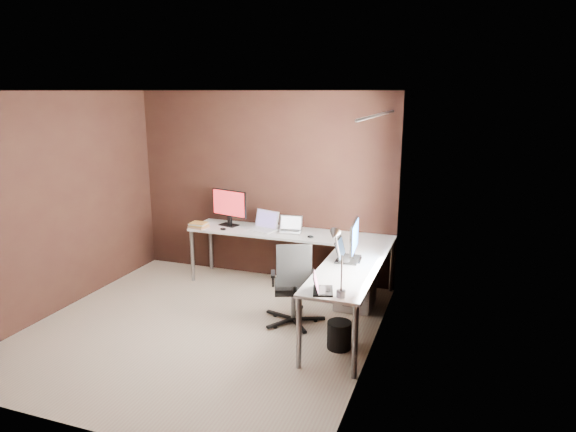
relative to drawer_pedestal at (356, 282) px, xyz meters
The scene contains 15 objects.
room 1.82m from the drawer_pedestal, 135.13° to the right, with size 3.60×3.60×2.50m.
desk 0.71m from the drawer_pedestal, 169.36° to the right, with size 2.65×2.25×0.73m.
drawer_pedestal is the anchor object (origin of this frame).
monitor_left 2.00m from the drawer_pedestal, 167.43° to the left, with size 0.55×0.21×0.49m.
monitor_right 0.83m from the drawer_pedestal, 82.16° to the right, with size 0.14×0.52×0.43m.
laptop_white 1.44m from the drawer_pedestal, 164.62° to the left, with size 0.43×0.36×0.24m.
laptop_silver 1.13m from the drawer_pedestal, 158.50° to the left, with size 0.32×0.25×0.20m.
laptop_black_big 0.68m from the drawer_pedestal, 93.18° to the right, with size 0.25×0.35×0.23m.
laptop_black_small 1.52m from the drawer_pedestal, 91.12° to the right, with size 0.25×0.29×0.17m.
book_stack 2.21m from the drawer_pedestal, behind, with size 0.26×0.22×0.07m.
mouse_left 1.86m from the drawer_pedestal, behind, with size 0.09×0.06×0.03m, color black.
mouse_corner 0.79m from the drawer_pedestal, 163.41° to the left, with size 0.08×0.05×0.03m, color black.
desk_lamp 1.65m from the drawer_pedestal, 85.49° to the right, with size 0.19×0.22×0.60m.
office_chair 0.88m from the drawer_pedestal, 127.91° to the right, with size 0.53×0.56×0.95m.
wastebasket 1.08m from the drawer_pedestal, 86.26° to the right, with size 0.24×0.24×0.28m, color black.
Camera 1 is at (2.58, -4.48, 2.51)m, focal length 32.00 mm.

